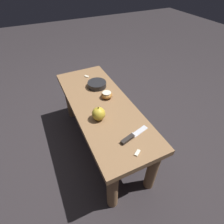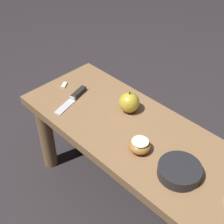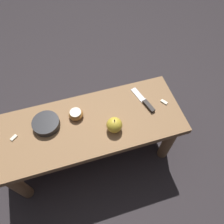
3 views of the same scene
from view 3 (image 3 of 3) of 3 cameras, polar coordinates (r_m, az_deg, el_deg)
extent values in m
plane|color=#2D282B|center=(1.62, -4.86, -10.75)|extent=(8.00, 8.00, 0.00)
cube|color=olive|center=(1.23, -6.28, -3.48)|extent=(1.07, 0.40, 0.04)
cylinder|color=olive|center=(1.58, 10.21, 1.36)|extent=(0.07, 0.07, 0.41)
cylinder|color=olive|center=(1.56, -24.11, -7.17)|extent=(0.07, 0.07, 0.41)
cylinder|color=olive|center=(1.47, 14.39, -7.53)|extent=(0.07, 0.07, 0.41)
cylinder|color=olive|center=(1.45, -23.47, -17.11)|extent=(0.07, 0.07, 0.41)
cube|color=silver|center=(1.33, 6.90, 4.47)|extent=(0.06, 0.12, 0.00)
cube|color=silver|center=(1.30, 8.38, 2.94)|extent=(0.03, 0.02, 0.02)
cube|color=#282321|center=(1.28, 9.58, 1.56)|extent=(0.05, 0.09, 0.02)
sphere|color=gold|center=(1.16, 0.62, -3.41)|extent=(0.09, 0.09, 0.09)
cylinder|color=#4C3319|center=(1.12, 0.64, -2.27)|extent=(0.01, 0.01, 0.02)
ellipsoid|color=#B27233|center=(1.23, -9.41, -0.58)|extent=(0.08, 0.08, 0.05)
cylinder|color=silver|center=(1.21, -9.55, -0.05)|extent=(0.06, 0.06, 0.00)
cube|color=silver|center=(1.28, -24.26, -6.12)|extent=(0.04, 0.04, 0.01)
cube|color=silver|center=(1.32, 13.45, 2.57)|extent=(0.04, 0.04, 0.01)
cylinder|color=#232326|center=(1.24, -16.82, -2.93)|extent=(0.15, 0.15, 0.04)
camera|label=1|loc=(1.01, 58.16, 16.80)|focal=28.00mm
camera|label=2|loc=(1.39, -47.84, 35.32)|focal=50.00mm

